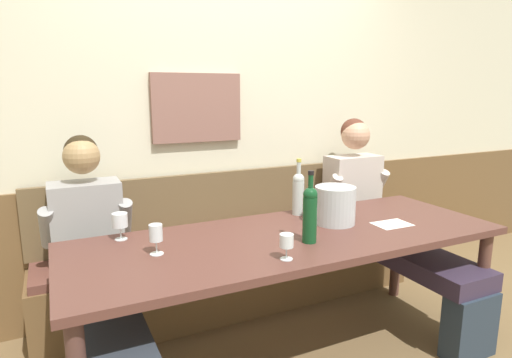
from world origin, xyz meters
TOP-DOWN VIEW (x-y plane):
  - room_wall_back at (-0.00, 1.09)m, footprint 6.80×0.12m
  - wood_wainscot_panel at (0.00, 1.04)m, footprint 6.80×0.03m
  - wall_bench at (0.00, 0.83)m, footprint 2.65×0.42m
  - dining_table at (0.00, 0.13)m, footprint 2.35×0.84m
  - person_left_seat at (-0.97, 0.46)m, footprint 0.49×1.29m
  - person_right_seat at (0.94, 0.46)m, footprint 0.52×1.28m
  - ice_bucket at (0.33, 0.20)m, footprint 0.24×0.24m
  - wine_bottle_amber_mid at (0.23, 0.44)m, footprint 0.07×0.07m
  - wine_bottle_green_tall at (0.03, -0.01)m, footprint 0.07×0.07m
  - wine_glass_center_rear at (-0.71, 0.16)m, footprint 0.07×0.07m
  - wine_glass_near_bucket at (-0.19, -0.16)m, footprint 0.06×0.06m
  - wine_glass_left_end at (0.46, 0.35)m, footprint 0.07×0.07m
  - wine_glass_mid_right at (-0.83, 0.44)m, footprint 0.08×0.08m
  - tasting_sheet_left_guest at (0.62, 0.03)m, footprint 0.21×0.15m

SIDE VIEW (x-z plane):
  - wall_bench at x=0.00m, z-range -0.19..0.75m
  - wood_wainscot_panel at x=0.00m, z-range 0.00..0.91m
  - person_left_seat at x=-0.97m, z-range -0.01..1.24m
  - person_right_seat at x=0.94m, z-range -0.02..1.28m
  - dining_table at x=0.00m, z-range 0.30..1.04m
  - tasting_sheet_left_guest at x=0.62m, z-range 0.74..0.74m
  - wine_glass_near_bucket at x=-0.19m, z-range 0.76..0.88m
  - wine_glass_center_rear at x=-0.71m, z-range 0.76..0.91m
  - wine_glass_mid_right at x=-0.83m, z-range 0.77..0.91m
  - ice_bucket at x=0.33m, z-range 0.74..0.96m
  - wine_glass_left_end at x=0.46m, z-range 0.77..0.93m
  - wine_bottle_amber_mid at x=0.23m, z-range 0.71..1.06m
  - wine_bottle_green_tall at x=0.03m, z-range 0.71..1.08m
  - room_wall_back at x=0.00m, z-range 0.00..2.80m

